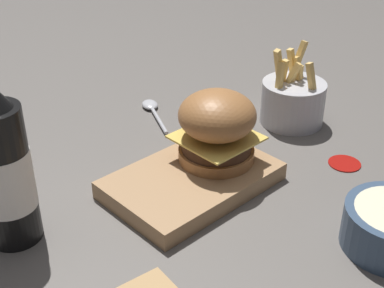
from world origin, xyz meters
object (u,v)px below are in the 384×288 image
object	(u,v)px
serving_board	(192,180)
ketchup_bottle	(4,172)
spoon	(152,108)
burger	(217,127)
fries_basket	(293,101)

from	to	relation	value
serving_board	ketchup_bottle	size ratio (longest dim) A/B	1.09
spoon	burger	bearing A→B (deg)	-170.43
spoon	fries_basket	bearing A→B (deg)	-117.31
burger	fries_basket	size ratio (longest dim) A/B	0.82
serving_board	fries_basket	xyz separation A→B (m)	(-0.29, -0.03, 0.03)
serving_board	spoon	world-z (taller)	serving_board
burger	spoon	size ratio (longest dim) A/B	0.86
serving_board	fries_basket	size ratio (longest dim) A/B	1.72
burger	fries_basket	distance (m)	0.24
burger	fries_basket	bearing A→B (deg)	-172.94
serving_board	ketchup_bottle	bearing A→B (deg)	-17.83
serving_board	ketchup_bottle	xyz separation A→B (m)	(0.25, -0.08, 0.09)
serving_board	ketchup_bottle	world-z (taller)	ketchup_bottle
fries_basket	spoon	world-z (taller)	fries_basket
ketchup_bottle	spoon	world-z (taller)	ketchup_bottle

